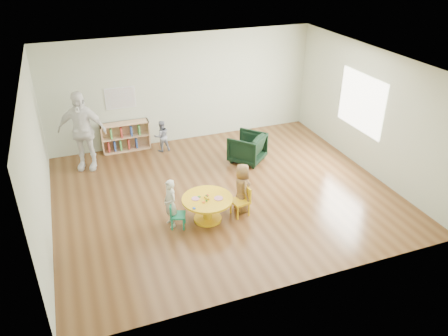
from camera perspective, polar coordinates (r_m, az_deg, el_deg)
name	(u,v)px	position (r m, az deg, el deg)	size (l,w,h in m)	color
room	(224,110)	(8.58, 0.00, 7.64)	(7.10, 7.00, 2.80)	#56351B
activity_table	(207,205)	(8.39, -2.17, -4.84)	(0.98, 0.98, 0.53)	gold
kid_chair_left	(176,214)	(8.28, -6.31, -6.04)	(0.35, 0.35, 0.51)	#188560
kid_chair_right	(242,200)	(8.57, 2.36, -4.16)	(0.38, 0.38, 0.61)	gold
bookshelf	(125,136)	(11.39, -12.81, 4.04)	(1.20, 0.30, 0.75)	tan
alphabet_poster	(120,98)	(11.16, -13.38, 8.90)	(0.74, 0.01, 0.54)	white
armchair	(247,148)	(10.56, 3.05, 2.65)	(0.75, 0.77, 0.70)	black
child_left	(170,203)	(8.22, -7.03, -4.62)	(0.35, 0.23, 0.97)	silver
child_right	(242,188)	(8.59, 2.37, -2.61)	(0.50, 0.33, 1.03)	orange
toddler	(162,136)	(11.14, -8.15, 4.14)	(0.40, 0.31, 0.82)	#1B2744
adult_caretaker	(82,131)	(10.51, -18.07, 4.63)	(1.11, 0.46, 1.89)	white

